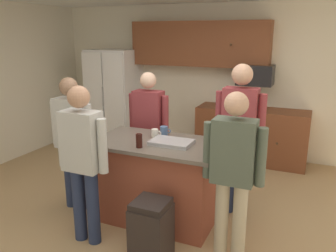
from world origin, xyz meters
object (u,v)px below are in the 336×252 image
(person_guest_right, at_px, (239,130))
(glass_stout_tall, at_px, (211,134))
(person_elder_center, at_px, (149,124))
(serving_tray, at_px, (171,142))
(microwave_over_range, at_px, (255,75))
(person_host_foreground, at_px, (233,167))
(refrigerator, at_px, (114,98))
(mug_ceramic_white, at_px, (164,131))
(mug_blue_stoneware, at_px, (155,133))
(person_guest_left, at_px, (72,136))
(tumbler_amber, at_px, (139,141))
(person_guest_by_door, at_px, (83,156))
(trash_bin, at_px, (151,231))
(kitchen_island, at_px, (157,181))

(person_guest_right, distance_m, glass_stout_tall, 0.37)
(person_elder_center, distance_m, serving_tray, 0.96)
(microwave_over_range, distance_m, person_host_foreground, 2.82)
(refrigerator, relative_size, mug_ceramic_white, 13.56)
(person_elder_center, height_order, mug_blue_stoneware, person_elder_center)
(person_guest_left, relative_size, tumbler_amber, 11.17)
(person_guest_right, bearing_deg, refrigerator, -65.27)
(refrigerator, distance_m, person_elder_center, 2.19)
(refrigerator, distance_m, person_guest_right, 3.28)
(microwave_over_range, distance_m, tumbler_amber, 2.77)
(person_guest_by_door, relative_size, trash_bin, 2.67)
(refrigerator, distance_m, mug_blue_stoneware, 2.85)
(refrigerator, xyz_separation_m, person_guest_by_door, (1.49, -2.95, 0.03))
(microwave_over_range, height_order, person_guest_left, person_guest_left)
(mug_ceramic_white, bearing_deg, trash_bin, -72.98)
(kitchen_island, bearing_deg, person_guest_left, -172.61)
(microwave_over_range, bearing_deg, mug_blue_stoneware, -107.61)
(person_guest_left, relative_size, person_host_foreground, 1.00)
(microwave_over_range, height_order, trash_bin, microwave_over_range)
(microwave_over_range, bearing_deg, mug_ceramic_white, -106.90)
(mug_blue_stoneware, bearing_deg, trash_bin, -67.08)
(person_elder_center, relative_size, mug_blue_stoneware, 13.42)
(person_host_foreground, bearing_deg, refrigerator, -20.59)
(person_guest_right, bearing_deg, person_host_foreground, 66.23)
(microwave_over_range, bearing_deg, kitchen_island, -104.69)
(person_guest_left, xyz_separation_m, mug_blue_stoneware, (0.96, 0.27, 0.07))
(kitchen_island, bearing_deg, microwave_over_range, 75.31)
(microwave_over_range, distance_m, person_guest_left, 3.07)
(person_guest_by_door, bearing_deg, person_guest_left, 81.50)
(microwave_over_range, height_order, serving_tray, microwave_over_range)
(person_guest_by_door, distance_m, trash_bin, 0.98)
(person_host_foreground, relative_size, trash_bin, 2.66)
(kitchen_island, height_order, person_elder_center, person_elder_center)
(person_host_foreground, relative_size, glass_stout_tall, 9.61)
(tumbler_amber, distance_m, serving_tray, 0.36)
(microwave_over_range, bearing_deg, person_guest_by_door, -109.95)
(person_host_foreground, relative_size, person_guest_by_door, 0.99)
(microwave_over_range, relative_size, tumbler_amber, 3.87)
(person_guest_right, distance_m, person_guest_left, 1.95)
(person_guest_left, relative_size, person_guest_by_door, 0.99)
(tumbler_amber, xyz_separation_m, mug_blue_stoneware, (-0.00, 0.39, -0.02))
(serving_tray, bearing_deg, glass_stout_tall, 35.43)
(person_guest_right, distance_m, mug_blue_stoneware, 0.96)
(refrigerator, xyz_separation_m, trash_bin, (2.24, -2.96, -0.60))
(tumbler_amber, height_order, serving_tray, tumbler_amber)
(person_guest_left, height_order, serving_tray, person_guest_left)
(kitchen_island, distance_m, person_guest_by_door, 0.95)
(person_guest_by_door, xyz_separation_m, serving_tray, (0.67, 0.66, 0.03))
(person_guest_by_door, bearing_deg, microwave_over_range, 15.67)
(mug_blue_stoneware, relative_size, trash_bin, 0.20)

